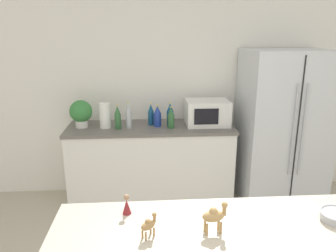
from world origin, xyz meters
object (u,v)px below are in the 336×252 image
Objects in this scene: back_bottle_2 at (129,116)px; back_bottle_5 at (151,114)px; camel_figurine at (149,224)px; wise_man_figurine_crimson at (127,205)px; back_bottle_3 at (171,118)px; paper_towel_roll at (105,116)px; back_bottle_1 at (118,117)px; back_bottle_0 at (157,116)px; microwave at (207,113)px; back_bottle_4 at (170,114)px; potted_plant at (81,112)px; refrigerator at (282,128)px; camel_figurine_second at (214,215)px.

back_bottle_5 is (0.24, 0.12, -0.02)m from back_bottle_2.
camel_figurine is at bearing -91.43° from back_bottle_5.
back_bottle_5 is at bearing 85.05° from wise_man_figurine_crimson.
back_bottle_2 is 1.22× the size of back_bottle_3.
back_bottle_1 is (0.14, -0.05, -0.01)m from paper_towel_roll.
back_bottle_0 is at bearing 8.50° from back_bottle_2.
back_bottle_3 is 0.95× the size of back_bottle_5.
back_bottle_0 is (-0.56, -0.04, -0.03)m from microwave.
back_bottle_4 reaches higher than camel_figurine.
back_bottle_5 is 2.00m from wise_man_figurine_crimson.
potted_plant is at bearing 108.22° from camel_figurine.
potted_plant is at bearing 173.99° from back_bottle_3.
back_bottle_2 reaches higher than microwave.
refrigerator is at bearing -5.04° from back_bottle_4.
camel_figurine is 1.01× the size of wise_man_figurine_crimson.
back_bottle_4 is at bearing 82.90° from camel_figurine.
paper_towel_roll is at bearing -8.49° from potted_plant.
microwave is at bearing -0.87° from back_bottle_4.
microwave is 1.83× the size of back_bottle_4.
back_bottle_1 is at bearing -169.63° from back_bottle_4.
back_bottle_0 is at bearing 177.20° from refrigerator.
potted_plant is 0.42m from back_bottle_1.
camel_figurine is (-0.27, -2.18, 0.00)m from back_bottle_4.
refrigerator is 0.87m from microwave.
paper_towel_roll reaches higher than back_bottle_1.
microwave is 2.97× the size of camel_figurine_second.
back_bottle_1 is at bearing -172.19° from back_bottle_2.
microwave is 4.17× the size of wise_man_figurine_crimson.
back_bottle_0 is 1.01× the size of back_bottle_3.
microwave is at bearing 15.07° from back_bottle_3.
back_bottle_5 is (-0.22, 0.15, 0.01)m from back_bottle_3.
back_bottle_0 reaches higher than camel_figurine_second.
wise_man_figurine_crimson is at bearing -101.22° from back_bottle_4.
camel_figurine_second is (0.27, -2.20, 0.03)m from back_bottle_5.
microwave reaches higher than back_bottle_0.
paper_towel_roll reaches higher than wise_man_figurine_crimson.
back_bottle_5 is (-1.48, 0.15, 0.15)m from refrigerator.
back_bottle_2 reaches higher than wise_man_figurine_crimson.
microwave is at bearing 67.50° from wise_man_figurine_crimson.
camel_figurine is at bearing -97.49° from back_bottle_3.
refrigerator is 2.58m from camel_figurine.
back_bottle_2 is 2.13m from camel_figurine_second.
back_bottle_3 is 0.90× the size of back_bottle_4.
back_bottle_1 is (-1.84, 0.01, 0.16)m from refrigerator.
potted_plant is at bearing 177.57° from refrigerator.
back_bottle_4 is (0.98, 0.02, -0.04)m from potted_plant.
back_bottle_3 is at bearing -1.38° from back_bottle_1.
back_bottle_0 is at bearing 82.74° from wise_man_figurine_crimson.
potted_plant reaches higher than back_bottle_3.
camel_figurine is at bearing -81.60° from back_bottle_1.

